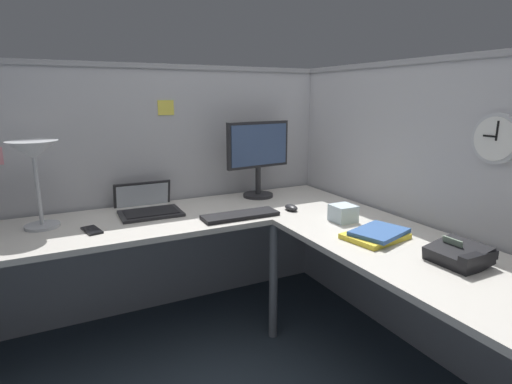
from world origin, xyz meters
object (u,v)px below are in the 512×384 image
object	(u,v)px
monitor	(258,153)
tissue_box	(343,213)
keyboard	(241,215)
computer_mouse	(291,208)
wall_clock	(497,139)
office_phone	(460,255)
book_stack	(377,234)
cell_phone	(92,230)
desk_lamp_dome	(34,157)
laptop	(147,207)

from	to	relation	value
monitor	tissue_box	distance (m)	0.76
keyboard	computer_mouse	size ratio (longest dim) A/B	4.13
tissue_box	wall_clock	xyz separation A→B (m)	(0.35, -0.56, 0.44)
office_phone	book_stack	bearing A→B (deg)	102.61
computer_mouse	tissue_box	distance (m)	0.34
cell_phone	desk_lamp_dome	bearing A→B (deg)	127.62
desk_lamp_dome	tissue_box	xyz separation A→B (m)	(1.45, -0.62, -0.32)
computer_mouse	wall_clock	size ratio (longest dim) A/B	0.47
monitor	keyboard	size ratio (longest dim) A/B	1.16
book_stack	tissue_box	size ratio (longest dim) A/B	2.69
tissue_box	monitor	bearing A→B (deg)	102.69
book_stack	tissue_box	bearing A→B (deg)	83.78
keyboard	wall_clock	distance (m)	1.29
cell_phone	tissue_box	distance (m)	1.30
laptop	cell_phone	distance (m)	0.42
desk_lamp_dome	wall_clock	world-z (taller)	wall_clock
computer_mouse	cell_phone	distance (m)	1.10
desk_lamp_dome	book_stack	distance (m)	1.72
laptop	cell_phone	bearing A→B (deg)	-142.37
keyboard	cell_phone	bearing A→B (deg)	172.02
office_phone	desk_lamp_dome	bearing A→B (deg)	139.44
keyboard	computer_mouse	distance (m)	0.32
book_stack	wall_clock	xyz separation A→B (m)	(0.39, -0.27, 0.46)
wall_clock	cell_phone	bearing A→B (deg)	147.77
office_phone	computer_mouse	bearing A→B (deg)	100.90
monitor	laptop	size ratio (longest dim) A/B	1.30
keyboard	desk_lamp_dome	world-z (taller)	desk_lamp_dome
desk_lamp_dome	office_phone	distance (m)	2.00
office_phone	book_stack	xyz separation A→B (m)	(-0.08, 0.38, -0.02)
book_stack	wall_clock	size ratio (longest dim) A/B	1.47
book_stack	cell_phone	bearing A→B (deg)	148.75
cell_phone	book_stack	bearing A→B (deg)	-44.18
tissue_box	wall_clock	world-z (taller)	wall_clock
monitor	book_stack	world-z (taller)	monitor
keyboard	monitor	bearing A→B (deg)	51.89
monitor	keyboard	world-z (taller)	monitor
cell_phone	wall_clock	xyz separation A→B (m)	(1.58, -1.00, 0.48)
laptop	book_stack	world-z (taller)	laptop
laptop	wall_clock	xyz separation A→B (m)	(1.25, -1.25, 0.46)
keyboard	book_stack	distance (m)	0.75
monitor	tissue_box	bearing A→B (deg)	-77.31
monitor	desk_lamp_dome	world-z (taller)	monitor
monitor	tissue_box	size ratio (longest dim) A/B	4.17
computer_mouse	book_stack	size ratio (longest dim) A/B	0.32
computer_mouse	wall_clock	world-z (taller)	wall_clock
tissue_box	wall_clock	size ratio (longest dim) A/B	0.55
desk_lamp_dome	office_phone	world-z (taller)	desk_lamp_dome
tissue_box	wall_clock	distance (m)	0.79
computer_mouse	keyboard	bearing A→B (deg)	178.51
desk_lamp_dome	wall_clock	xyz separation A→B (m)	(1.80, -1.18, 0.12)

